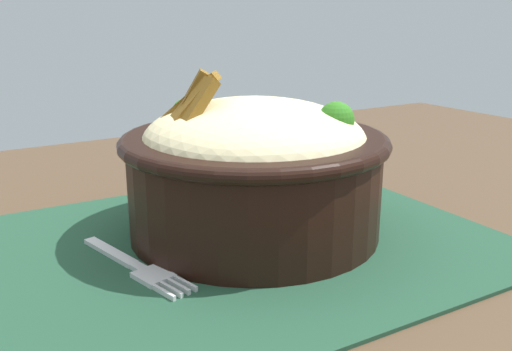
# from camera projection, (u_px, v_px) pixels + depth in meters

# --- Properties ---
(table) EXTENTS (1.37, 0.87, 0.75)m
(table) POSITION_uv_depth(u_px,v_px,m) (240.00, 311.00, 0.49)
(table) COLOR #4C3826
(table) RESTS_ON ground_plane
(placemat) EXTENTS (0.42, 0.33, 0.00)m
(placemat) POSITION_uv_depth(u_px,v_px,m) (235.00, 243.00, 0.46)
(placemat) COLOR #1E422D
(placemat) RESTS_ON table
(bowl) EXTENTS (0.24, 0.24, 0.14)m
(bowl) POSITION_uv_depth(u_px,v_px,m) (256.00, 165.00, 0.46)
(bowl) COLOR black
(bowl) RESTS_ON placemat
(fork) EXTENTS (0.04, 0.13, 0.00)m
(fork) POSITION_uv_depth(u_px,v_px,m) (137.00, 267.00, 0.41)
(fork) COLOR silver
(fork) RESTS_ON placemat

